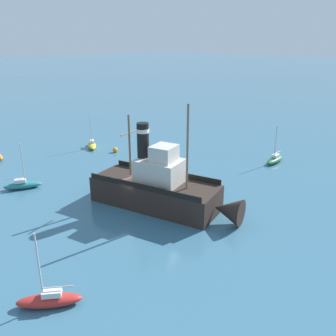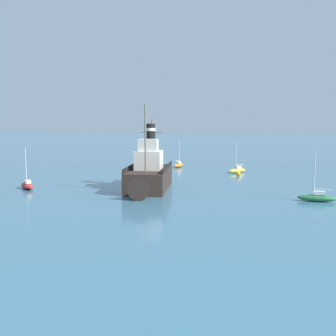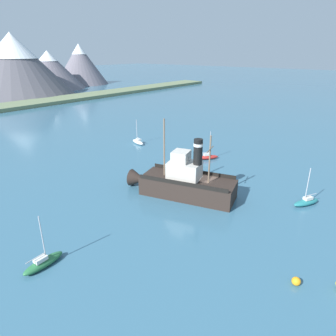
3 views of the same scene
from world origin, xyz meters
name	(u,v)px [view 3 (image 3 of 3)]	position (x,y,z in m)	size (l,w,h in m)	color
ground_plane	(204,195)	(0.00, 0.00, 0.00)	(600.00, 600.00, 0.00)	#38667F
old_tugboat	(183,182)	(-1.77, 2.09, 1.83)	(7.44, 14.78, 9.90)	#2D231E
sailboat_teal	(306,202)	(5.48, -11.28, 0.43)	(3.88, 2.73, 4.90)	#23757A
sailboat_red	(208,157)	(12.09, 6.92, 0.43)	(3.67, 3.20, 4.90)	#B22823
sailboat_green	(43,262)	(-20.73, 3.45, 0.43)	(3.86, 1.31, 4.90)	#286B3D
sailboat_white	(138,142)	(11.17, 22.83, 0.43)	(2.15, 3.96, 4.90)	white
mooring_buoy	(296,281)	(-9.16, -14.55, 0.36)	(0.72, 0.72, 0.72)	orange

